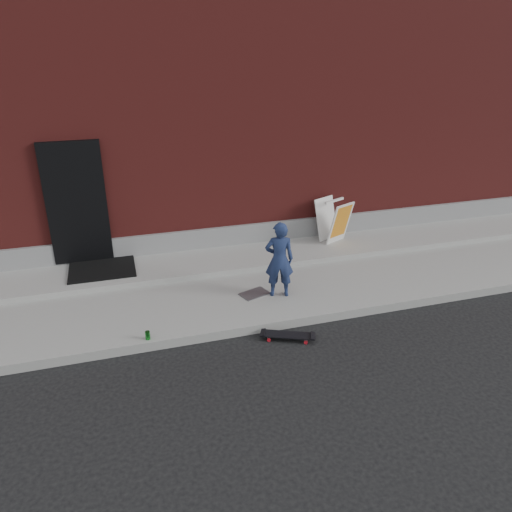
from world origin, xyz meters
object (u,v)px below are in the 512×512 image
object	(u,v)px
skateboard	(288,335)
pizza_sign	(334,220)
soda_can	(148,335)
child	(279,260)

from	to	relation	value
skateboard	pizza_sign	distance (m)	3.56
pizza_sign	skateboard	bearing A→B (deg)	-125.41
skateboard	pizza_sign	bearing A→B (deg)	54.59
skateboard	soda_can	size ratio (longest dim) A/B	6.31
pizza_sign	child	bearing A→B (deg)	-135.77
child	soda_can	distance (m)	2.45
skateboard	soda_can	bearing A→B (deg)	169.39
child	skateboard	bearing A→B (deg)	91.57
child	soda_can	world-z (taller)	child
child	soda_can	xyz separation A→B (m)	(-2.26, -0.73, -0.59)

